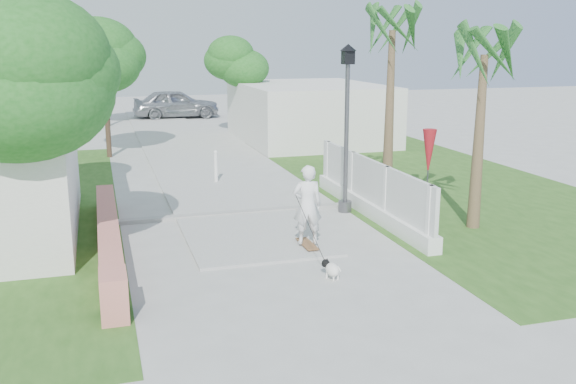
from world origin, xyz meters
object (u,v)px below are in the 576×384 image
object	(u,v)px
bollard	(216,166)
street_lamp	(347,122)
patio_umbrella	(429,153)
dog	(331,269)
skateboarder	(309,212)
parked_car	(176,104)

from	to	relation	value
bollard	street_lamp	bearing A→B (deg)	-59.04
patio_umbrella	dog	bearing A→B (deg)	-137.94
patio_umbrella	skateboarder	world-z (taller)	patio_umbrella
bollard	dog	xyz separation A→B (m)	(0.59, -9.12, -0.38)
bollard	parked_car	world-z (taller)	parked_car
dog	parked_car	size ratio (longest dim) A/B	0.10
street_lamp	parked_car	bearing A→B (deg)	94.21
street_lamp	skateboarder	bearing A→B (deg)	-124.42
street_lamp	skateboarder	xyz separation A→B (m)	(-2.03, -2.96, -1.51)
bollard	parked_car	xyz separation A→B (m)	(1.00, 18.59, 0.28)
bollard	patio_umbrella	world-z (taller)	patio_umbrella
street_lamp	patio_umbrella	xyz separation A→B (m)	(1.90, -1.00, -0.74)
parked_car	bollard	bearing A→B (deg)	175.78
parked_car	street_lamp	bearing A→B (deg)	-176.93
street_lamp	dog	world-z (taller)	street_lamp
street_lamp	skateboarder	world-z (taller)	street_lamp
bollard	dog	size ratio (longest dim) A/B	2.10
street_lamp	bollard	xyz separation A→B (m)	(-2.70, 4.50, -1.84)
dog	parked_car	world-z (taller)	parked_car
street_lamp	dog	bearing A→B (deg)	-114.54
skateboarder	parked_car	bearing A→B (deg)	-81.89
dog	parked_car	xyz separation A→B (m)	(0.41, 27.71, 0.66)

